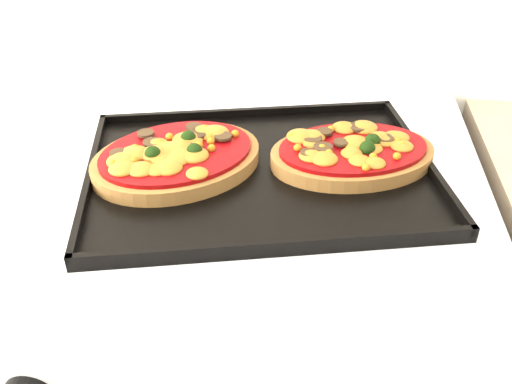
# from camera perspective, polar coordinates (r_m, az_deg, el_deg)

# --- Properties ---
(baking_tray) EXTENTS (0.51, 0.42, 0.02)m
(baking_tray) POSITION_cam_1_polar(r_m,az_deg,el_deg) (0.75, 0.46, 2.27)
(baking_tray) COLOR black
(baking_tray) RESTS_ON stove
(pizza_left) EXTENTS (0.28, 0.27, 0.03)m
(pizza_left) POSITION_cam_1_polar(r_m,az_deg,el_deg) (0.75, -7.94, 3.57)
(pizza_left) COLOR #975F34
(pizza_left) RESTS_ON baking_tray
(pizza_right) EXTENTS (0.26, 0.21, 0.03)m
(pizza_right) POSITION_cam_1_polar(r_m,az_deg,el_deg) (0.77, 9.64, 3.98)
(pizza_right) COLOR #975F34
(pizza_right) RESTS_ON baking_tray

